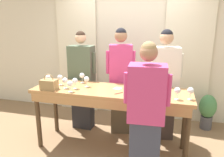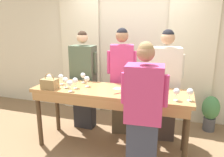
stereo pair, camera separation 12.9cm
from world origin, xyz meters
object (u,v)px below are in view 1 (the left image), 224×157
object	(u,v)px
wine_glass_front_mid	(48,78)
wine_glass_near_host	(144,85)
wine_glass_center_left	(191,91)
wine_glass_by_bottle	(153,81)
guest_olive_jacket	(82,81)
wine_glass_center_mid	(177,91)
wine_glass_back_left	(65,81)
guest_cream_sweater	(164,85)
wine_bottle	(153,83)
wine_glass_front_right	(70,84)
tasting_bar	(110,97)
host_pouring	(146,116)
wine_glass_back_right	(86,79)
handbag	(49,84)
guest_pink_top	(120,80)
wine_glass_back_mid	(82,76)
potted_plant	(207,110)
wine_glass_center_right	(60,78)
wine_glass_front_left	(160,91)
wine_glass_by_handbag	(75,81)

from	to	relation	value
wine_glass_front_mid	wine_glass_near_host	size ratio (longest dim) A/B	1.00
wine_glass_center_left	wine_glass_by_bottle	distance (m)	0.60
guest_olive_jacket	wine_glass_center_mid	bearing A→B (deg)	-24.09
wine_glass_front_mid	wine_glass_center_left	bearing A→B (deg)	-3.11
wine_glass_center_left	wine_glass_back_left	world-z (taller)	same
guest_olive_jacket	guest_cream_sweater	bearing A→B (deg)	-0.00
wine_bottle	wine_glass_front_right	distance (m)	1.17
tasting_bar	host_pouring	distance (m)	0.82
host_pouring	wine_glass_center_left	bearing A→B (deg)	42.62
wine_glass_back_left	wine_glass_front_right	bearing A→B (deg)	-42.67
tasting_bar	wine_glass_near_host	size ratio (longest dim) A/B	14.29
wine_glass_back_right	handbag	bearing A→B (deg)	-150.48
wine_glass_center_left	wine_glass_center_mid	bearing A→B (deg)	-165.28
guest_olive_jacket	guest_pink_top	size ratio (longest dim) A/B	0.97
wine_bottle	wine_glass_front_right	world-z (taller)	wine_bottle
wine_glass_front_mid	guest_pink_top	size ratio (longest dim) A/B	0.09
wine_glass_back_mid	wine_glass_front_right	bearing A→B (deg)	-87.64
wine_glass_back_mid	wine_glass_near_host	distance (m)	1.06
tasting_bar	wine_glass_center_left	xyz separation A→B (m)	(1.09, -0.12, 0.23)
wine_bottle	potted_plant	bearing A→B (deg)	46.85
wine_glass_back_mid	wine_glass_near_host	world-z (taller)	same
guest_cream_sweater	potted_plant	xyz separation A→B (m)	(0.79, 0.53, -0.55)
wine_bottle	wine_glass_back_right	distance (m)	0.99
wine_glass_near_host	wine_glass_center_left	bearing A→B (deg)	-11.31
wine_glass_center_left	wine_glass_center_right	distance (m)	1.93
wine_bottle	wine_glass_by_bottle	distance (m)	0.12
wine_glass_back_mid	guest_cream_sweater	distance (m)	1.33
wine_glass_front_left	wine_glass_center_right	xyz separation A→B (m)	(-1.55, 0.29, -0.00)
guest_cream_sweater	host_pouring	bearing A→B (deg)	-97.62
wine_bottle	wine_glass_back_mid	xyz separation A→B (m)	(-1.14, 0.15, -0.01)
wine_glass_by_bottle	potted_plant	distance (m)	1.46
wine_glass_back_left	host_pouring	world-z (taller)	host_pouring
guest_pink_top	guest_cream_sweater	world-z (taller)	guest_pink_top
tasting_bar	wine_glass_front_left	bearing A→B (deg)	-18.44
wine_glass_by_bottle	guest_pink_top	bearing A→B (deg)	148.99
wine_glass_by_handbag	guest_pink_top	xyz separation A→B (m)	(0.54, 0.63, -0.11)
wine_bottle	wine_glass_center_left	world-z (taller)	wine_bottle
handbag	wine_glass_front_mid	world-z (taller)	handbag
wine_glass_by_bottle	guest_cream_sweater	world-z (taller)	guest_cream_sweater
wine_bottle	wine_glass_near_host	distance (m)	0.15
host_pouring	guest_cream_sweater	bearing A→B (deg)	82.38
wine_glass_back_left	tasting_bar	bearing A→B (deg)	7.94
wine_glass_center_mid	wine_glass_by_bottle	xyz separation A→B (m)	(-0.34, 0.38, 0.00)
wine_glass_back_right	wine_bottle	bearing A→B (deg)	1.91
tasting_bar	host_pouring	world-z (taller)	host_pouring
guest_olive_jacket	guest_cream_sweater	distance (m)	1.42
wine_glass_by_handbag	guest_cream_sweater	world-z (taller)	guest_cream_sweater
tasting_bar	guest_olive_jacket	distance (m)	0.88
wine_glass_front_mid	guest_pink_top	world-z (taller)	guest_pink_top
wine_glass_back_mid	host_pouring	bearing A→B (deg)	-36.21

